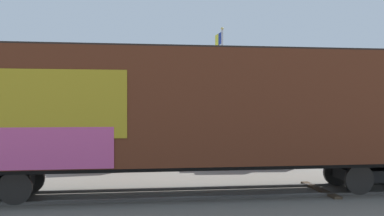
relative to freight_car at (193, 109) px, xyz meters
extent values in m
plane|color=slate|center=(-0.68, 0.00, -2.61)|extent=(260.00, 260.00, 0.00)
cube|color=#4C4742|center=(0.05, -0.72, -2.57)|extent=(59.91, 3.39, 0.08)
cube|color=#4C4742|center=(-0.03, 0.72, -2.57)|extent=(59.91, 3.39, 0.08)
cube|color=#423323|center=(4.09, 0.23, -2.57)|extent=(0.38, 2.51, 0.07)
cube|color=#5B2B19|center=(0.01, 0.00, 0.07)|extent=(17.98, 3.88, 3.30)
cube|color=#2D2823|center=(0.01, 0.00, 1.84)|extent=(16.95, 1.33, 0.24)
cube|color=#B2931E|center=(-3.84, -1.68, 0.15)|extent=(3.92, 0.25, 1.81)
cube|color=#CC4C8C|center=(-3.80, -1.68, -1.00)|extent=(3.15, 0.20, 1.10)
cube|color=black|center=(0.01, 0.00, -1.68)|extent=(17.55, 2.55, 0.20)
cylinder|color=black|center=(-4.98, -0.99, -2.15)|extent=(0.93, 0.17, 0.92)
cylinder|color=black|center=(-5.05, 0.45, -2.15)|extent=(0.93, 0.17, 0.92)
cube|color=black|center=(5.88, 0.33, -2.10)|extent=(2.17, 1.42, 0.36)
cylinder|color=black|center=(5.07, -0.44, -2.15)|extent=(0.93, 0.17, 0.92)
cylinder|color=black|center=(4.99, 1.00, -2.15)|extent=(0.93, 0.17, 0.92)
cylinder|color=black|center=(6.69, 1.09, -2.15)|extent=(0.93, 0.17, 0.92)
cylinder|color=silver|center=(2.75, 12.43, 1.12)|extent=(0.12, 0.12, 7.46)
sphere|color=#D8CC66|center=(2.75, 12.43, 4.93)|extent=(0.18, 0.18, 0.18)
cube|color=navy|center=(2.63, 13.19, 4.38)|extent=(0.25, 1.40, 0.73)
cube|color=yellow|center=(2.57, 13.54, 4.38)|extent=(0.15, 0.71, 0.73)
cube|color=silver|center=(-0.68, 62.78, 1.56)|extent=(153.86, 34.84, 8.33)
cube|color=brown|center=(-13.78, 52.33, 6.92)|extent=(5.61, 4.92, 2.40)
cone|color=#193D23|center=(12.98, 56.64, 8.08)|extent=(2.36, 2.36, 4.72)
cone|color=#193D23|center=(31.02, 50.01, 7.31)|extent=(1.59, 1.59, 3.17)
cube|color=#B21E1E|center=(-2.88, 5.91, -1.90)|extent=(4.36, 2.49, 0.78)
cube|color=#2D333D|center=(-3.11, 5.86, -1.20)|extent=(2.28, 1.92, 0.63)
cylinder|color=black|center=(-1.67, 6.98, -2.29)|extent=(0.67, 0.34, 0.64)
cylinder|color=black|center=(-1.35, 5.38, -2.29)|extent=(0.67, 0.34, 0.64)
cylinder|color=black|center=(-4.41, 6.44, -2.29)|extent=(0.67, 0.34, 0.64)
cylinder|color=black|center=(-4.09, 4.83, -2.29)|extent=(0.67, 0.34, 0.64)
cube|color=navy|center=(2.80, 5.89, -1.92)|extent=(4.39, 1.98, 0.73)
cube|color=#2D333D|center=(2.71, 5.89, -1.24)|extent=(2.00, 1.75, 0.63)
cylinder|color=black|center=(4.30, 6.76, -2.29)|extent=(0.64, 0.23, 0.64)
cylinder|color=black|center=(4.27, 4.96, -2.29)|extent=(0.64, 0.23, 0.64)
cylinder|color=black|center=(1.34, 6.82, -2.29)|extent=(0.64, 0.23, 0.64)
cylinder|color=black|center=(1.31, 5.02, -2.29)|extent=(0.64, 0.23, 0.64)
cube|color=#2D333D|center=(9.19, 5.75, -1.34)|extent=(2.07, 1.78, 0.71)
cylinder|color=black|center=(7.98, 6.55, -2.29)|extent=(0.65, 0.26, 0.64)
cylinder|color=black|center=(8.10, 4.80, -2.29)|extent=(0.65, 0.26, 0.64)
camera|label=1|loc=(-0.94, -12.44, 0.08)|focal=37.98mm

